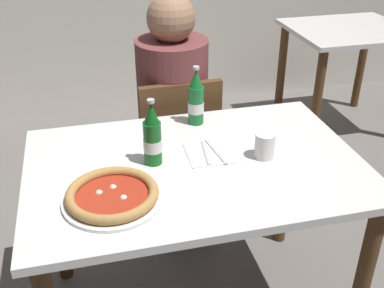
# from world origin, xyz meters

# --- Properties ---
(dining_table_main) EXTENTS (1.20, 0.80, 0.75)m
(dining_table_main) POSITION_xyz_m (0.00, 0.00, 0.64)
(dining_table_main) COLOR silver
(dining_table_main) RESTS_ON ground_plane
(chair_behind_table) EXTENTS (0.41, 0.41, 0.85)m
(chair_behind_table) POSITION_xyz_m (0.06, 0.61, 0.48)
(chair_behind_table) COLOR brown
(chair_behind_table) RESTS_ON ground_plane
(diner_seated) EXTENTS (0.34, 0.34, 1.21)m
(diner_seated) POSITION_xyz_m (0.06, 0.66, 0.58)
(diner_seated) COLOR #2D3342
(diner_seated) RESTS_ON ground_plane
(dining_table_background) EXTENTS (0.80, 0.70, 0.75)m
(dining_table_background) POSITION_xyz_m (1.46, 1.43, 0.59)
(dining_table_background) COLOR silver
(dining_table_background) RESTS_ON ground_plane
(pizza_margherita_near) EXTENTS (0.32, 0.32, 0.04)m
(pizza_margherita_near) POSITION_xyz_m (-0.31, -0.16, 0.77)
(pizza_margherita_near) COLOR white
(pizza_margherita_near) RESTS_ON dining_table_main
(beer_bottle_left) EXTENTS (0.07, 0.07, 0.25)m
(beer_bottle_left) POSITION_xyz_m (-0.15, 0.04, 0.85)
(beer_bottle_left) COLOR #14591E
(beer_bottle_left) RESTS_ON dining_table_main
(beer_bottle_center) EXTENTS (0.07, 0.07, 0.25)m
(beer_bottle_center) POSITION_xyz_m (0.08, 0.31, 0.85)
(beer_bottle_center) COLOR #196B2D
(beer_bottle_center) RESTS_ON dining_table_main
(napkin_with_cutlery) EXTENTS (0.18, 0.19, 0.01)m
(napkin_with_cutlery) POSITION_xyz_m (0.07, 0.05, 0.75)
(napkin_with_cutlery) COLOR white
(napkin_with_cutlery) RESTS_ON dining_table_main
(paper_cup) EXTENTS (0.07, 0.07, 0.09)m
(paper_cup) POSITION_xyz_m (0.25, -0.02, 0.80)
(paper_cup) COLOR white
(paper_cup) RESTS_ON dining_table_main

